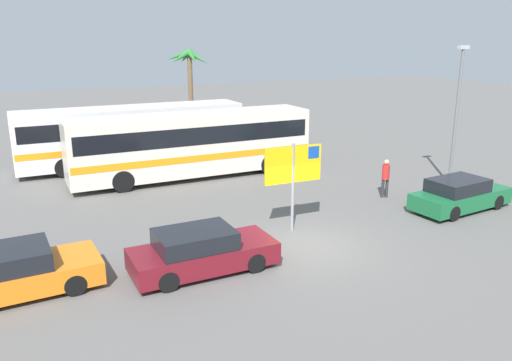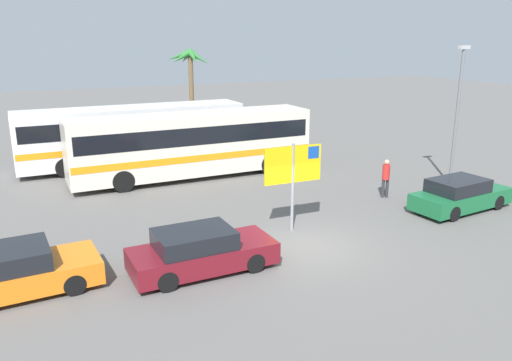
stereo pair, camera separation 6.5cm
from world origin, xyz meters
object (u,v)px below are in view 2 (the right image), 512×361
ferry_sign (294,168)px  car_maroon (201,251)px  car_green (460,195)px  pedestrian_by_bus (386,175)px  car_orange (14,272)px  bus_rear_coach (133,133)px  bus_front_coach (193,142)px

ferry_sign → car_maroon: 4.79m
car_green → pedestrian_by_bus: 3.11m
car_maroon → ferry_sign: bearing=22.1°
car_orange → car_green: bearing=-3.4°
car_orange → car_maroon: bearing=-13.0°
bus_rear_coach → car_orange: bearing=-115.3°
car_orange → car_maroon: (4.99, -0.90, -0.00)m
bus_rear_coach → car_maroon: 14.11m
pedestrian_by_bus → car_maroon: bearing=-49.8°
car_green → bus_front_coach: bearing=125.1°
car_maroon → pedestrian_by_bus: 10.27m
car_orange → pedestrian_by_bus: (14.68, 2.47, 0.36)m
bus_front_coach → bus_rear_coach: size_ratio=1.00×
ferry_sign → car_orange: 9.32m
bus_front_coach → car_orange: bearing=-131.6°
bus_front_coach → bus_rear_coach: bearing=118.9°
bus_rear_coach → bus_front_coach: bearing=-61.1°
car_green → pedestrian_by_bus: bearing=116.1°
bus_front_coach → ferry_sign: 8.57m
car_maroon → bus_rear_coach: bearing=84.5°
bus_front_coach → car_maroon: bus_front_coach is taller
bus_front_coach → bus_rear_coach: same height
ferry_sign → car_orange: ferry_sign is taller
ferry_sign → car_green: 7.41m
ferry_sign → car_green: size_ratio=0.72×
ferry_sign → car_green: ferry_sign is taller
ferry_sign → pedestrian_by_bus: size_ratio=1.89×
bus_front_coach → bus_rear_coach: 4.30m
bus_front_coach → bus_rear_coach: (-2.08, 3.77, 0.00)m
ferry_sign → pedestrian_by_bus: ferry_sign is taller
car_orange → car_green: (16.27, -0.18, -0.00)m
car_maroon → bus_front_coach: bearing=71.6°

